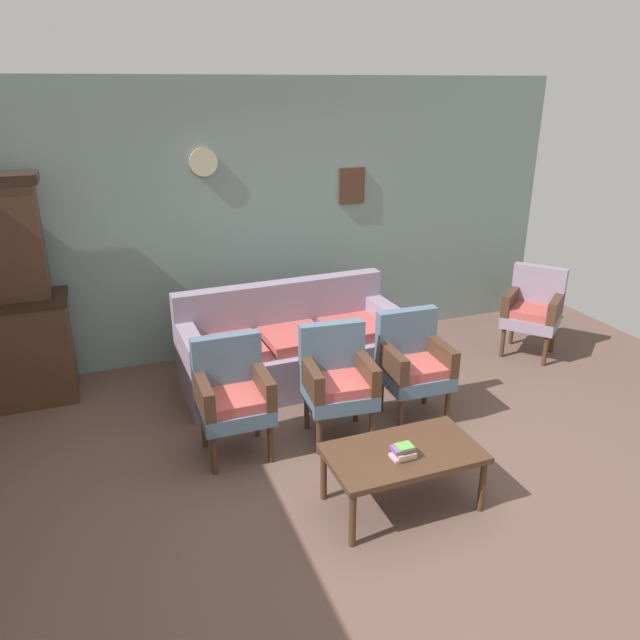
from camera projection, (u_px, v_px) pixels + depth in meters
ground_plane at (377, 486)px, 4.23m from camera, size 7.68×7.68×0.00m
wall_back_with_decor at (267, 220)px, 6.02m from camera, size 6.40×0.09×2.70m
side_cabinet at (4, 353)px, 5.19m from camera, size 1.16×0.55×0.93m
floral_couch at (292, 349)px, 5.61m from camera, size 2.06×0.87×0.90m
armchair_row_middle at (233, 393)px, 4.46m from camera, size 0.52×0.49×0.90m
armchair_by_doorway at (337, 378)px, 4.69m from camera, size 0.56×0.54×0.90m
armchair_near_couch_end at (413, 361)px, 4.96m from camera, size 0.54×0.51×0.90m
wingback_chair_by_fireplace at (533, 308)px, 6.14m from camera, size 0.71×0.71×0.90m
coffee_table at (403, 456)px, 3.92m from camera, size 1.00×0.56×0.42m
book_stack_on_table at (403, 452)px, 3.81m from camera, size 0.15×0.11×0.10m
floor_vase_by_wall at (521, 299)px, 6.93m from camera, size 0.19×0.19×0.65m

